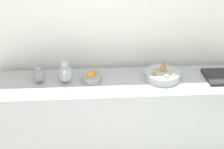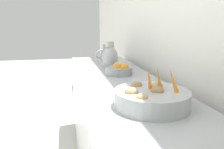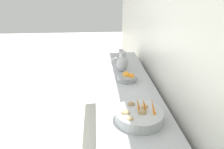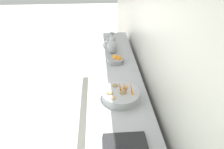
% 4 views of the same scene
% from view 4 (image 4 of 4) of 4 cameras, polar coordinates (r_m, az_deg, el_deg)
% --- Properties ---
extents(ground_plane, '(14.94, 14.94, 0.00)m').
position_cam_4_polar(ground_plane, '(3.25, -28.39, -15.65)').
color(ground_plane, beige).
extents(tile_wall_left, '(0.10, 8.05, 3.00)m').
position_cam_4_polar(tile_wall_left, '(1.77, 16.23, 7.30)').
color(tile_wall_left, white).
rests_on(tile_wall_left, ground_plane).
extents(prep_counter, '(0.62, 2.85, 0.91)m').
position_cam_4_polar(prep_counter, '(2.68, 0.73, -8.71)').
color(prep_counter, '#ADAFB5').
rests_on(prep_counter, ground_plane).
extents(vegetable_colander, '(0.38, 0.38, 0.21)m').
position_cam_4_polar(vegetable_colander, '(2.04, 2.44, -5.74)').
color(vegetable_colander, '#ADAFB5').
rests_on(vegetable_colander, prep_counter).
extents(orange_bowl, '(0.22, 0.22, 0.10)m').
position_cam_4_polar(orange_bowl, '(2.68, 1.08, 4.21)').
color(orange_bowl, gray).
rests_on(orange_bowl, prep_counter).
extents(metal_pitcher_tall, '(0.21, 0.15, 0.25)m').
position_cam_4_polar(metal_pitcher_tall, '(2.89, 0.09, 8.09)').
color(metal_pitcher_tall, '#A3A3A8').
rests_on(metal_pitcher_tall, prep_counter).
extents(metal_pitcher_short, '(0.17, 0.12, 0.20)m').
position_cam_4_polar(metal_pitcher_short, '(3.16, -0.06, 9.79)').
color(metal_pitcher_short, gray).
rests_on(metal_pitcher_short, prep_counter).
extents(counter_sink_basin, '(0.34, 0.30, 0.04)m').
position_cam_4_polar(counter_sink_basin, '(1.63, 3.92, -20.21)').
color(counter_sink_basin, '#232326').
rests_on(counter_sink_basin, prep_counter).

